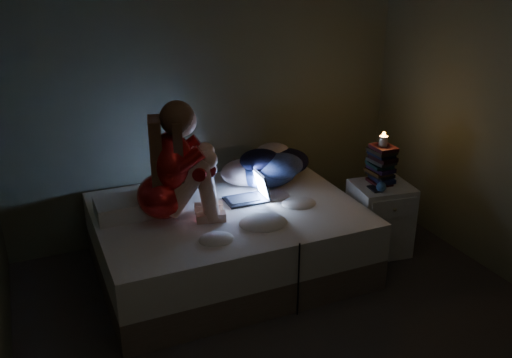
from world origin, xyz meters
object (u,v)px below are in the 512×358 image
woman (160,163)px  nightstand (379,218)px  bed (228,239)px  candle (383,144)px  phone (376,189)px  laptop (245,187)px

woman → nightstand: 1.94m
bed → candle: candle is taller
nightstand → candle: candle is taller
woman → phone: (1.69, -0.29, -0.38)m
woman → candle: 1.81m
phone → laptop: bearing=159.4°
candle → laptop: bearing=167.8°
laptop → phone: (1.00, -0.36, -0.05)m
woman → candle: woman is taller
nightstand → bed: bearing=177.3°
woman → nightstand: size_ratio=1.47×
bed → phone: (1.18, -0.30, 0.35)m
bed → nightstand: 1.31m
laptop → woman: bearing=-173.5°
laptop → nightstand: laptop is taller
laptop → candle: 1.18m
candle → bed: bearing=172.3°
nightstand → phone: size_ratio=4.40×
woman → laptop: bearing=18.7°
woman → phone: woman is taller
woman → laptop: woman is taller
bed → nightstand: nightstand is taller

